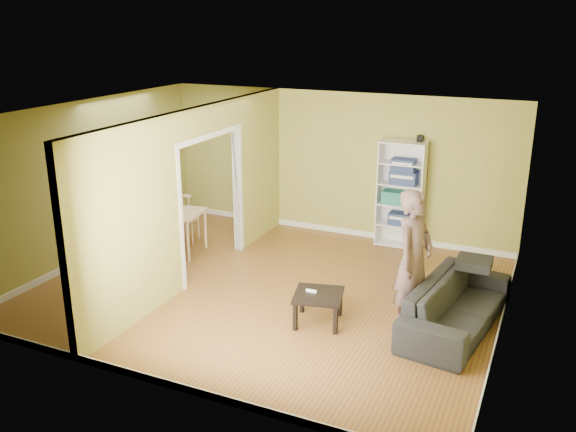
# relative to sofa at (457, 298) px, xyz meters

# --- Properties ---
(room_shell) EXTENTS (6.50, 6.50, 6.50)m
(room_shell) POSITION_rel_sofa_xyz_m (-2.70, 0.08, 0.88)
(room_shell) COLOR olive
(room_shell) RESTS_ON ground
(partition) EXTENTS (0.22, 5.50, 2.60)m
(partition) POSITION_rel_sofa_xyz_m (-3.90, 0.08, 0.88)
(partition) COLOR tan
(partition) RESTS_ON ground
(wall_speaker) EXTENTS (0.10, 0.10, 0.10)m
(wall_speaker) POSITION_rel_sofa_xyz_m (-1.20, 2.77, 1.48)
(wall_speaker) COLOR black
(wall_speaker) RESTS_ON room_shell
(sofa) EXTENTS (2.30, 1.24, 0.84)m
(sofa) POSITION_rel_sofa_xyz_m (0.00, 0.00, 0.00)
(sofa) COLOR black
(sofa) RESTS_ON ground
(person) EXTENTS (0.91, 0.79, 2.14)m
(person) POSITION_rel_sofa_xyz_m (-0.56, -0.15, 0.65)
(person) COLOR slate
(person) RESTS_ON ground
(bookshelf) EXTENTS (0.78, 0.34, 1.86)m
(bookshelf) POSITION_rel_sofa_xyz_m (-1.44, 2.68, 0.51)
(bookshelf) COLOR white
(bookshelf) RESTS_ON ground
(paper_box_navy_a) EXTENTS (0.41, 0.27, 0.21)m
(paper_box_navy_a) POSITION_rel_sofa_xyz_m (-1.41, 2.63, 0.08)
(paper_box_navy_a) COLOR navy
(paper_box_navy_a) RESTS_ON bookshelf
(paper_box_teal) EXTENTS (0.44, 0.29, 0.23)m
(paper_box_teal) POSITION_rel_sofa_xyz_m (-1.52, 2.63, 0.45)
(paper_box_teal) COLOR #0D7E66
(paper_box_teal) RESTS_ON bookshelf
(paper_box_navy_b) EXTENTS (0.46, 0.30, 0.23)m
(paper_box_navy_b) POSITION_rel_sofa_xyz_m (-1.41, 2.63, 0.82)
(paper_box_navy_b) COLOR navy
(paper_box_navy_b) RESTS_ON bookshelf
(paper_box_navy_c) EXTENTS (0.40, 0.26, 0.20)m
(paper_box_navy_c) POSITION_rel_sofa_xyz_m (-1.42, 2.63, 1.01)
(paper_box_navy_c) COLOR navy
(paper_box_navy_c) RESTS_ON bookshelf
(coffee_table) EXTENTS (0.62, 0.62, 0.41)m
(coffee_table) POSITION_rel_sofa_xyz_m (-1.66, -0.61, -0.07)
(coffee_table) COLOR black
(coffee_table) RESTS_ON ground
(game_controller) EXTENTS (0.14, 0.04, 0.03)m
(game_controller) POSITION_rel_sofa_xyz_m (-1.77, -0.59, 0.01)
(game_controller) COLOR white
(game_controller) RESTS_ON coffee_table
(dining_table) EXTENTS (1.16, 0.77, 0.73)m
(dining_table) POSITION_rel_sofa_xyz_m (-4.95, 0.74, 0.23)
(dining_table) COLOR tan
(dining_table) RESTS_ON ground
(chair_left) EXTENTS (0.58, 0.58, 1.03)m
(chair_left) POSITION_rel_sofa_xyz_m (-5.69, 0.77, 0.10)
(chair_left) COLOR tan
(chair_left) RESTS_ON ground
(chair_near) EXTENTS (0.58, 0.58, 1.03)m
(chair_near) POSITION_rel_sofa_xyz_m (-4.91, 0.16, 0.10)
(chair_near) COLOR tan
(chair_near) RESTS_ON ground
(chair_far) EXTENTS (0.48, 0.48, 0.91)m
(chair_far) POSITION_rel_sofa_xyz_m (-4.94, 1.32, 0.04)
(chair_far) COLOR tan
(chair_far) RESTS_ON ground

